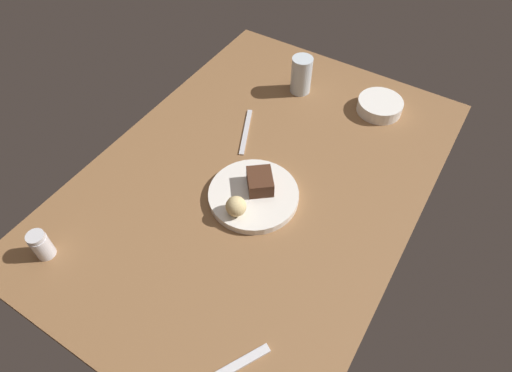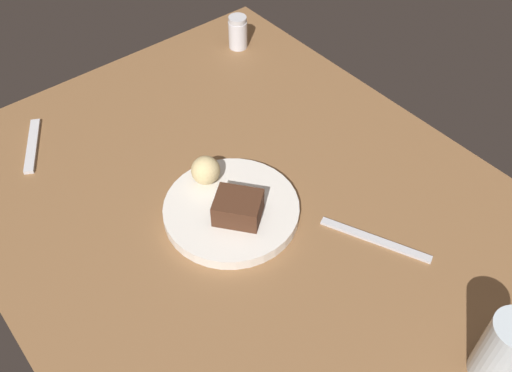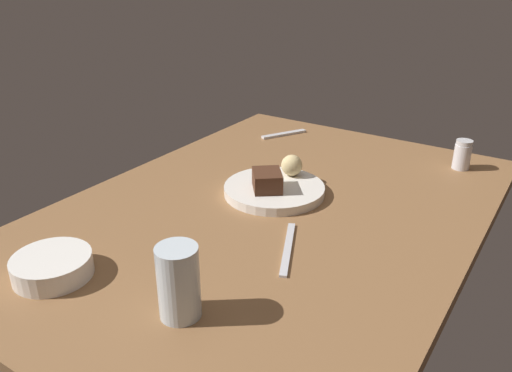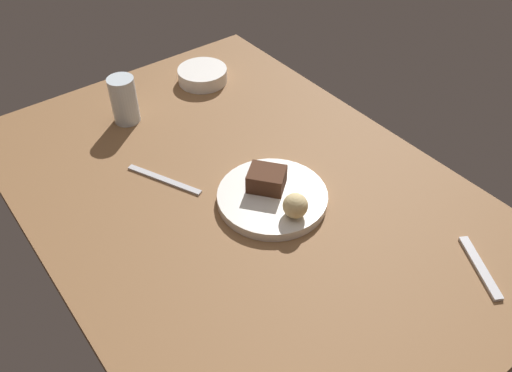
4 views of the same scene
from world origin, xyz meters
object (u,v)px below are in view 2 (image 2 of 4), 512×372
object	(u,v)px
salt_shaker	(238,32)
dessert_spoon	(32,145)
bread_roll	(206,170)
dessert_plate	(231,210)
water_glass	(505,350)
butter_knife	(375,240)
chocolate_cake_slice	(238,208)

from	to	relation	value
salt_shaker	dessert_spoon	distance (cm)	52.28
bread_roll	salt_shaker	distance (cm)	45.70
dessert_plate	water_glass	world-z (taller)	water_glass
salt_shaker	water_glass	bearing A→B (deg)	-14.37
dessert_spoon	butter_knife	distance (cm)	67.16
dessert_plate	dessert_spoon	size ratio (longest dim) A/B	1.56
water_glass	butter_knife	bearing A→B (deg)	170.50
chocolate_cake_slice	water_glass	distance (cm)	44.36
bread_roll	water_glass	xyz separation A→B (cm)	(53.00, 10.42, 1.34)
bread_roll	salt_shaker	xyz separation A→B (cm)	(-32.33, 32.28, -0.86)
dessert_plate	butter_knife	bearing A→B (deg)	37.31
salt_shaker	water_glass	world-z (taller)	water_glass
chocolate_cake_slice	salt_shaker	distance (cm)	53.72
dessert_plate	salt_shaker	world-z (taller)	salt_shaker
chocolate_cake_slice	water_glass	world-z (taller)	water_glass
chocolate_cake_slice	salt_shaker	size ratio (longest dim) A/B	0.99
chocolate_cake_slice	salt_shaker	xyz separation A→B (cm)	(-42.42, 32.96, -0.43)
dessert_plate	chocolate_cake_slice	xyz separation A→B (cm)	(2.51, -0.40, 3.19)
bread_roll	butter_knife	size ratio (longest dim) A/B	0.27
bread_roll	butter_knife	world-z (taller)	bread_roll
bread_roll	water_glass	bearing A→B (deg)	11.12
salt_shaker	dessert_plate	bearing A→B (deg)	-39.20
chocolate_cake_slice	dessert_plate	bearing A→B (deg)	170.83
dessert_plate	dessert_spoon	distance (cm)	42.66
dessert_plate	water_glass	bearing A→B (deg)	13.25
salt_shaker	chocolate_cake_slice	bearing A→B (deg)	-37.84
chocolate_cake_slice	butter_knife	bearing A→B (deg)	41.89
dessert_spoon	butter_knife	xyz separation A→B (cm)	(57.58, 34.58, -0.10)
water_glass	butter_knife	world-z (taller)	water_glass
salt_shaker	butter_knife	bearing A→B (deg)	-16.41
salt_shaker	bread_roll	bearing A→B (deg)	-44.95
water_glass	bread_roll	bearing A→B (deg)	-168.88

